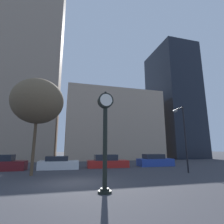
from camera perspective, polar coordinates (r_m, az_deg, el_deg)
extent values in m
plane|color=#38383D|center=(11.70, -11.99, -21.70)|extent=(200.00, 200.00, 0.00)
cube|color=gray|center=(40.53, -26.00, 15.60)|extent=(13.24, 12.00, 39.82)
cube|color=tan|center=(37.01, -0.42, -4.69)|extent=(18.42, 12.00, 13.30)
cube|color=black|center=(44.74, 19.15, 3.16)|extent=(8.16, 12.00, 26.22)
cylinder|color=black|center=(9.02, -2.41, -24.59)|extent=(0.66, 0.66, 0.12)
cylinder|color=black|center=(8.99, -2.40, -23.91)|extent=(0.44, 0.44, 0.10)
cylinder|color=black|center=(8.79, -2.29, -11.12)|extent=(0.22, 0.22, 3.88)
cylinder|color=black|center=(9.12, -2.17, 3.67)|extent=(0.78, 0.35, 0.78)
cylinder|color=white|center=(8.95, -1.90, 3.98)|extent=(0.64, 0.02, 0.64)
cylinder|color=white|center=(9.30, -2.43, 3.38)|extent=(0.64, 0.02, 0.64)
sphere|color=black|center=(9.26, -2.15, 6.36)|extent=(0.12, 0.12, 0.12)
cube|color=maroon|center=(20.32, -32.44, -14.62)|extent=(4.35, 1.88, 0.87)
cube|color=#232833|center=(20.33, -32.80, -12.47)|extent=(2.40, 1.64, 0.61)
cube|color=silver|center=(19.34, -16.95, -16.20)|extent=(4.02, 1.99, 0.82)
cube|color=#232833|center=(19.31, -17.43, -14.25)|extent=(2.24, 1.69, 0.47)
cube|color=red|center=(20.28, -1.44, -16.55)|extent=(4.59, 2.16, 0.76)
cube|color=#232833|center=(20.20, -2.08, -14.58)|extent=(2.56, 1.82, 0.63)
cube|color=#28429E|center=(22.39, 13.94, -15.65)|extent=(4.20, 1.89, 0.86)
cube|color=#232833|center=(22.25, 13.36, -13.90)|extent=(2.33, 1.63, 0.53)
cylinder|color=black|center=(17.01, 22.86, -7.92)|extent=(0.14, 0.14, 5.88)
cylinder|color=black|center=(17.86, 20.96, 1.03)|extent=(0.11, 1.20, 0.11)
ellipsoid|color=silver|center=(18.31, 19.89, 0.33)|extent=(0.36, 0.60, 0.24)
cylinder|color=brown|center=(15.48, -24.16, -9.74)|extent=(0.24, 0.24, 4.69)
ellipsoid|color=brown|center=(15.96, -23.07, 3.28)|extent=(4.22, 4.22, 3.80)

